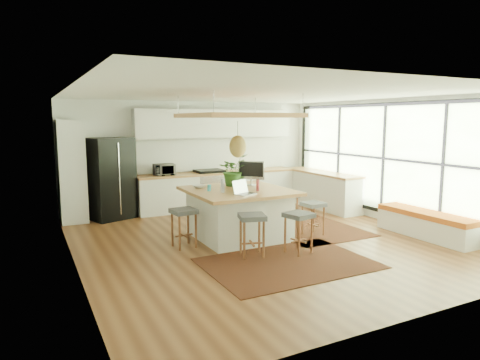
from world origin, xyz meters
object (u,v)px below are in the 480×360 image
fridge (111,178)px  monitor (251,173)px  stool_right_front (313,217)px  laptop (245,188)px  stool_near_right (298,233)px  microwave (164,168)px  island (239,213)px  stool_left_side (184,227)px  island_plant (233,173)px  stool_right_back (288,209)px  stool_near_left (252,235)px

fridge → monitor: (2.33, -2.39, 0.26)m
stool_right_front → laptop: bearing=-179.7°
stool_near_right → microwave: bearing=104.8°
island → stool_right_front: 1.47m
stool_left_side → stool_right_front: bearing=-9.0°
island → island_plant: bearing=77.1°
stool_left_side → microwave: (0.53, 2.85, 0.74)m
stool_near_right → stool_right_back: size_ratio=1.00×
laptop → stool_right_front: bearing=-20.8°
stool_left_side → laptop: bearing=-22.0°
stool_left_side → island_plant: bearing=25.7°
island_plant → stool_right_front: bearing=-38.8°
stool_right_front → monitor: size_ratio=1.20×
monitor → island_plant: size_ratio=0.85×
monitor → island: bearing=-102.5°
stool_right_back → monitor: size_ratio=1.29×
stool_right_back → island_plant: (-1.25, 0.12, 0.82)m
stool_left_side → laptop: laptop is taller
fridge → stool_right_back: fridge is taller
fridge → microwave: 1.26m
fridge → stool_left_side: size_ratio=2.69×
fridge → monitor: 3.35m
stool_left_side → stool_right_back: bearing=11.1°
stool_near_right → stool_right_back: (0.90, 1.70, 0.00)m
stool_near_right → stool_left_side: size_ratio=1.01×
stool_left_side → monitor: bearing=16.2°
stool_near_left → laptop: bearing=72.6°
fridge → microwave: fridge is taller
microwave → fridge: bearing=-178.4°
fridge → island_plant: 3.01m
island → stool_right_back: 1.40m
stool_right_front → stool_right_back: (-0.01, 0.89, 0.00)m
fridge → stool_right_back: (3.23, -2.36, -0.57)m
stool_near_left → stool_right_front: (1.69, 0.60, 0.00)m
laptop → monitor: size_ratio=0.70×
island_plant → island: bearing=-102.9°
microwave → island_plant: (0.73, -2.24, 0.09)m
stool_left_side → monitor: 1.87m
stool_right_front → island_plant: (-1.25, 1.01, 0.82)m
island → fridge: bearing=124.6°
monitor → island_plant: bearing=-160.6°
island → stool_left_side: 1.17m
stool_near_right → laptop: (-0.59, 0.80, 0.70)m
stool_near_left → stool_right_back: (1.68, 1.49, 0.00)m
fridge → microwave: (1.25, -0.01, 0.17)m
fridge → microwave: size_ratio=3.78×
stool_near_right → stool_left_side: (-1.60, 1.21, 0.00)m
stool_right_front → laptop: size_ratio=1.71×
monitor → microwave: 2.62m
stool_left_side → laptop: 1.29m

